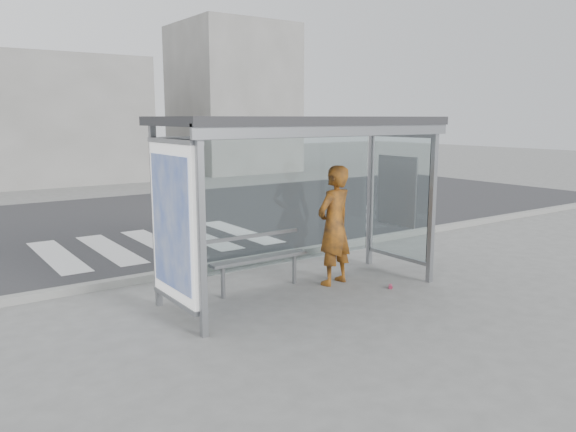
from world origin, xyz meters
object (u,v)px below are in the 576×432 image
object	(u,v)px
bus_shelter	(280,162)
soda_can	(391,286)
bench	(259,258)
person	(334,225)

from	to	relation	value
bus_shelter	soda_can	distance (m)	2.62
bench	bus_shelter	bearing A→B (deg)	-77.78
person	bench	bearing A→B (deg)	-31.00
bus_shelter	bench	world-z (taller)	bus_shelter
person	bench	size ratio (longest dim) A/B	1.15
bench	soda_can	bearing A→B (deg)	-32.60
person	bench	world-z (taller)	person
person	soda_can	distance (m)	1.28
person	soda_can	size ratio (longest dim) A/B	17.32
bus_shelter	bench	xyz separation A→B (m)	(-0.10, 0.44, -1.48)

